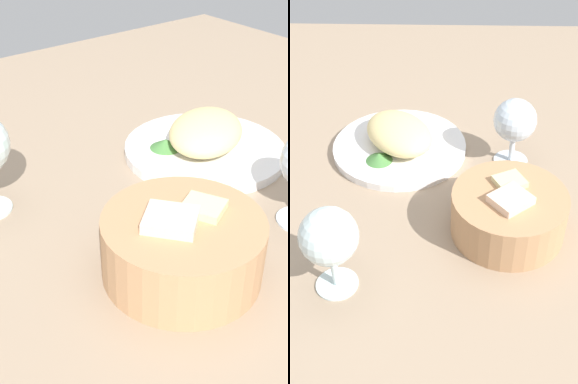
{
  "view_description": "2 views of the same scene",
  "coord_description": "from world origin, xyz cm",
  "views": [
    {
      "loc": [
        41.94,
        43.45,
        39.25
      ],
      "look_at": [
        7.39,
        -0.45,
        3.38
      ],
      "focal_mm": 49.05,
      "sensor_mm": 36.0,
      "label": 1
    },
    {
      "loc": [
        70.97,
        1.15,
        57.81
      ],
      "look_at": [
        6.52,
        -0.53,
        3.77
      ],
      "focal_mm": 49.16,
      "sensor_mm": 36.0,
      "label": 2
    }
  ],
  "objects": [
    {
      "name": "wine_glass_far",
      "position": [
        -7.27,
        13.22,
        8.34
      ],
      "size": [
        7.61,
        7.61,
        12.62
      ],
      "color": "silver",
      "rests_on": "ground_plane"
    },
    {
      "name": "omelette",
      "position": [
        -10.11,
        -7.42,
        3.89
      ],
      "size": [
        18.83,
        17.45,
        4.99
      ],
      "primitive_type": "ellipsoid",
      "rotation": [
        0.0,
        0.0,
        0.57
      ],
      "color": "#EAD28B",
      "rests_on": "plate"
    },
    {
      "name": "plate",
      "position": [
        -10.11,
        -7.42,
        0.7
      ],
      "size": [
        24.92,
        24.92,
        1.4
      ],
      "primitive_type": "cylinder",
      "color": "white",
      "rests_on": "ground_plane"
    },
    {
      "name": "bread_basket",
      "position": [
        11.15,
        11.02,
        3.8
      ],
      "size": [
        17.69,
        17.69,
        8.46
      ],
      "color": "tan",
      "rests_on": "ground_plane"
    },
    {
      "name": "lettuce_garnish",
      "position": [
        -4.93,
        -10.71,
        2.13
      ],
      "size": [
        4.85,
        4.85,
        1.47
      ],
      "primitive_type": "cone",
      "color": "#457E3C",
      "rests_on": "plate"
    },
    {
      "name": "ground_plane",
      "position": [
        0.0,
        0.0,
        -1.0
      ],
      "size": [
        140.0,
        140.0,
        2.0
      ],
      "primitive_type": "cube",
      "color": "gray"
    },
    {
      "name": "wine_glass_near",
      "position": [
        22.79,
        -13.8,
        9.16
      ],
      "size": [
        7.97,
        7.97,
        13.59
      ],
      "color": "silver",
      "rests_on": "ground_plane"
    }
  ]
}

